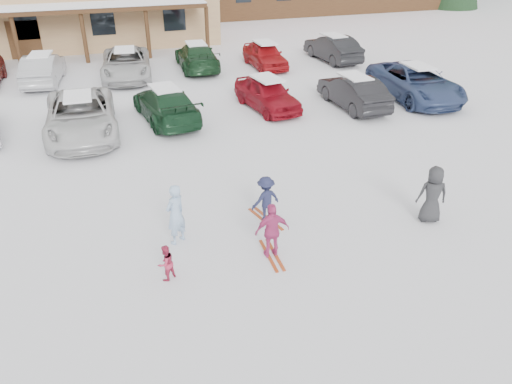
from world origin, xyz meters
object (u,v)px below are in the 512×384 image
object	(u,v)px
toddler_red	(166,263)
parked_car_2	(81,116)
parked_car_9	(43,69)
parked_car_13	(333,48)
adult_skier	(176,214)
child_navy	(266,199)
parked_car_11	(197,56)
parked_car_3	(166,104)
parked_car_6	(415,82)
bystander_dark	(432,195)
child_magenta	(272,231)
parked_car_5	(353,92)
parked_car_10	(126,64)
parked_car_4	(267,94)
parked_car_12	(265,55)

from	to	relation	value
toddler_red	parked_car_2	xyz separation A→B (m)	(-1.66, 9.91, 0.33)
parked_car_9	parked_car_13	bearing A→B (deg)	-174.39
adult_skier	parked_car_13	bearing A→B (deg)	-162.69
child_navy	parked_car_13	world-z (taller)	parked_car_13
child_navy	parked_car_11	distance (m)	16.38
parked_car_3	toddler_red	bearing A→B (deg)	73.59
parked_car_6	parked_car_9	size ratio (longest dim) A/B	1.24
bystander_dark	parked_car_13	xyz separation A→B (m)	(5.27, 17.12, -0.08)
adult_skier	toddler_red	bearing A→B (deg)	34.96
child_magenta	parked_car_5	distance (m)	11.90
bystander_dark	parked_car_10	distance (m)	18.43
parked_car_9	bystander_dark	bearing A→B (deg)	128.26
parked_car_3	parked_car_5	bearing A→B (deg)	166.42
adult_skier	bystander_dark	distance (m)	6.91
parked_car_11	bystander_dark	bearing A→B (deg)	101.08
toddler_red	parked_car_10	world-z (taller)	parked_car_10
child_navy	parked_car_3	bearing A→B (deg)	-95.44
parked_car_2	parked_car_6	distance (m)	14.78
parked_car_4	parked_car_6	world-z (taller)	parked_car_6
parked_car_6	bystander_dark	bearing A→B (deg)	-119.72
adult_skier	parked_car_3	size ratio (longest dim) A/B	0.35
child_magenta	parked_car_13	bearing A→B (deg)	-118.17
child_navy	parked_car_4	xyz separation A→B (m)	(3.09, 8.79, 0.03)
child_magenta	parked_car_10	size ratio (longest dim) A/B	0.28
child_navy	parked_car_10	distance (m)	15.93
parked_car_10	parked_car_12	xyz separation A→B (m)	(7.62, -0.23, -0.05)
parked_car_11	parked_car_4	bearing A→B (deg)	103.80
child_magenta	parked_car_9	bearing A→B (deg)	-69.43
parked_car_2	parked_car_3	distance (m)	3.40
child_magenta	parked_car_11	size ratio (longest dim) A/B	0.30
child_navy	parked_car_5	distance (m)	10.36
parked_car_5	parked_car_11	world-z (taller)	parked_car_11
parked_car_4	parked_car_11	distance (m)	7.66
bystander_dark	parked_car_9	distance (m)	20.44
toddler_red	parked_car_5	distance (m)	13.73
parked_car_5	parked_car_12	distance (m)	7.85
parked_car_6	parked_car_10	bearing A→B (deg)	149.80
parked_car_6	parked_car_13	size ratio (longest dim) A/B	1.24
parked_car_9	adult_skier	bearing A→B (deg)	110.08
bystander_dark	child_navy	bearing A→B (deg)	-0.56
adult_skier	bystander_dark	world-z (taller)	adult_skier
child_magenta	parked_car_3	size ratio (longest dim) A/B	0.31
parked_car_4	parked_car_12	distance (m)	7.10
child_navy	parked_car_6	distance (m)	12.90
parked_car_4	parked_car_9	world-z (taller)	parked_car_9
parked_car_3	parked_car_5	world-z (taller)	parked_car_5
bystander_dark	parked_car_10	world-z (taller)	bystander_dark
adult_skier	parked_car_2	xyz separation A→B (m)	(-2.17, 8.47, -0.05)
parked_car_3	parked_car_6	bearing A→B (deg)	169.31
toddler_red	parked_car_12	world-z (taller)	parked_car_12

